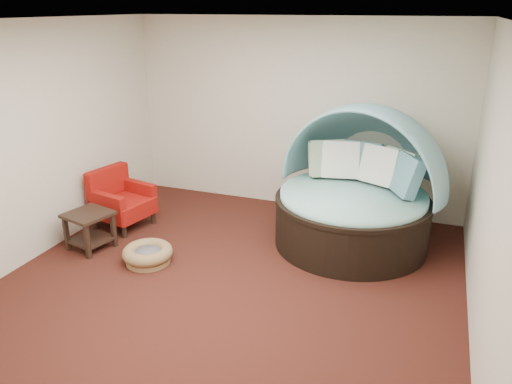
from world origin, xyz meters
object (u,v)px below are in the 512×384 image
(pet_basket, at_px, (148,254))
(red_armchair, at_px, (120,200))
(side_table, at_px, (89,226))
(canopy_daybed, at_px, (358,181))

(pet_basket, distance_m, red_armchair, 1.28)
(pet_basket, xyz_separation_m, side_table, (-0.88, 0.08, 0.21))
(canopy_daybed, distance_m, red_armchair, 3.27)
(pet_basket, bearing_deg, canopy_daybed, 33.17)
(canopy_daybed, height_order, side_table, canopy_daybed)
(red_armchair, height_order, side_table, red_armchair)
(side_table, bearing_deg, red_armchair, 93.89)
(canopy_daybed, xyz_separation_m, side_table, (-3.12, -1.38, -0.52))
(canopy_daybed, bearing_deg, pet_basket, -131.27)
(red_armchair, bearing_deg, canopy_daybed, 23.54)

